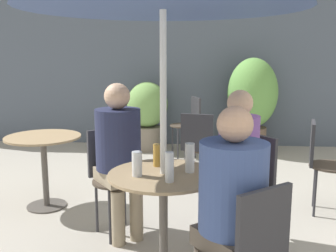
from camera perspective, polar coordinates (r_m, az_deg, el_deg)
storefront_wall at (r=6.53m, az=4.07°, el=10.31°), size 10.00×0.06×3.00m
cafe_table_near at (r=2.71m, az=-0.67°, el=-10.24°), size 0.75×0.75×0.72m
cafe_table_far at (r=4.05m, az=-17.58°, el=-3.78°), size 0.73×0.73×0.72m
bistro_chair_0 at (r=2.14m, az=11.66°, el=-16.87°), size 0.47×0.47×0.88m
bistro_chair_1 at (r=3.20m, az=11.76°, el=-7.46°), size 0.47×0.47×0.88m
bistro_chair_2 at (r=3.39m, az=-8.11°, el=-6.32°), size 0.47×0.47×0.88m
bistro_chair_3 at (r=4.01m, az=21.42°, el=-4.30°), size 0.44×0.42×0.88m
bistro_chair_4 at (r=4.33m, az=4.42°, el=-2.55°), size 0.41×0.43×0.88m
bistro_chair_5 at (r=5.83m, az=3.17°, el=0.85°), size 0.45×0.44×0.88m
seated_person_0 at (r=2.15m, az=9.07°, el=-10.70°), size 0.45×0.46×1.26m
seated_person_1 at (r=3.04m, az=9.99°, el=-4.20°), size 0.39×0.39×1.25m
seated_person_2 at (r=3.20m, az=-7.10°, el=-3.23°), size 0.46×0.47×1.29m
beer_glass_0 at (r=2.66m, az=3.18°, el=-4.63°), size 0.06×0.06×0.20m
beer_glass_1 at (r=2.80m, az=-1.60°, el=-4.26°), size 0.06×0.06×0.16m
beer_glass_2 at (r=2.59m, az=-4.52°, el=-5.50°), size 0.07×0.07×0.16m
beer_glass_3 at (r=2.46m, az=0.20°, el=-5.97°), size 0.06×0.06×0.19m
potted_plant_0 at (r=6.21m, az=-3.02°, el=2.15°), size 0.65×0.65×1.08m
potted_plant_1 at (r=6.16m, az=12.14°, el=3.90°), size 0.76×0.76×1.46m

